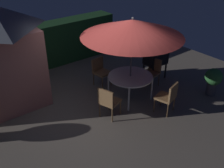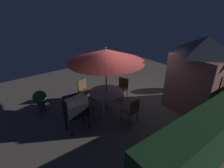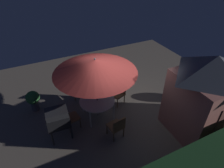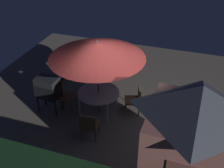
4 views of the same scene
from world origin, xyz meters
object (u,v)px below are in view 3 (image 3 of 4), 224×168
(chair_toward_hedge, at_px, (119,92))
(potted_plant_by_grill, at_px, (33,99))
(bbq_grill, at_px, (58,119))
(patio_table, at_px, (97,101))
(potted_plant_by_shed, at_px, (196,88))
(patio_umbrella, at_px, (95,66))
(garden_shed, at_px, (205,96))
(chair_toward_house, at_px, (80,90))
(chair_far_side, at_px, (117,126))
(chair_near_shed, at_px, (69,117))

(chair_toward_hedge, relative_size, potted_plant_by_grill, 1.05)
(bbq_grill, height_order, potted_plant_by_grill, bbq_grill)
(patio_table, relative_size, potted_plant_by_shed, 1.36)
(patio_table, distance_m, patio_umbrella, 1.47)
(bbq_grill, height_order, potted_plant_by_shed, bbq_grill)
(garden_shed, xyz_separation_m, chair_toward_house, (3.15, -3.21, -0.92))
(chair_far_side, relative_size, potted_plant_by_shed, 0.96)
(chair_near_shed, distance_m, potted_plant_by_shed, 5.14)
(patio_table, relative_size, chair_toward_house, 1.43)
(patio_umbrella, bearing_deg, potted_plant_by_shed, 168.17)
(potted_plant_by_shed, bearing_deg, chair_toward_hedge, -22.05)
(chair_far_side, height_order, potted_plant_by_shed, potted_plant_by_shed)
(chair_near_shed, height_order, potted_plant_by_grill, chair_near_shed)
(patio_table, height_order, chair_toward_hedge, chair_toward_hedge)
(chair_near_shed, distance_m, chair_toward_house, 1.54)
(patio_table, distance_m, bbq_grill, 1.56)
(chair_toward_hedge, bearing_deg, bbq_grill, 16.60)
(patio_table, xyz_separation_m, potted_plant_by_shed, (-4.00, 0.84, -0.14))
(garden_shed, xyz_separation_m, chair_far_side, (2.66, -0.82, -0.92))
(bbq_grill, height_order, chair_far_side, bbq_grill)
(chair_near_shed, bearing_deg, patio_umbrella, -171.52)
(bbq_grill, bearing_deg, garden_shed, 159.46)
(patio_table, relative_size, patio_umbrella, 0.47)
(patio_umbrella, xyz_separation_m, potted_plant_by_shed, (-4.00, 0.84, -1.61))
(potted_plant_by_shed, bearing_deg, patio_umbrella, -11.83)
(chair_toward_hedge, bearing_deg, patio_umbrella, 17.89)
(patio_table, bearing_deg, chair_far_side, 98.29)
(patio_table, xyz_separation_m, patio_umbrella, (0.00, -0.00, 1.47))
(potted_plant_by_grill, bearing_deg, chair_toward_house, 173.34)
(garden_shed, bearing_deg, chair_toward_house, -45.48)
(garden_shed, distance_m, patio_table, 3.57)
(chair_toward_hedge, distance_m, potted_plant_by_shed, 3.15)
(chair_toward_house, relative_size, potted_plant_by_shed, 0.96)
(patio_table, bearing_deg, garden_shed, 144.30)
(patio_table, height_order, potted_plant_by_grill, potted_plant_by_grill)
(patio_table, bearing_deg, potted_plant_by_shed, 168.17)
(chair_far_side, bearing_deg, chair_toward_house, -78.35)
(garden_shed, xyz_separation_m, patio_umbrella, (2.84, -2.04, 0.72))
(potted_plant_by_grill, bearing_deg, patio_table, 146.69)
(bbq_grill, bearing_deg, patio_table, -164.33)
(bbq_grill, xyz_separation_m, potted_plant_by_shed, (-5.49, 0.42, -0.29))
(chair_far_side, relative_size, potted_plant_by_grill, 1.05)
(bbq_grill, relative_size, potted_plant_by_shed, 1.28)
(chair_near_shed, distance_m, chair_toward_hedge, 2.23)
(patio_table, bearing_deg, chair_near_shed, 8.48)
(chair_near_shed, bearing_deg, chair_toward_hedge, -166.77)
(chair_far_side, distance_m, chair_toward_hedge, 1.81)
(patio_table, height_order, chair_near_shed, chair_near_shed)
(chair_far_side, bearing_deg, patio_umbrella, -81.71)
(potted_plant_by_grill, bearing_deg, potted_plant_by_shed, 160.04)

